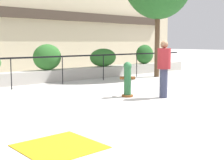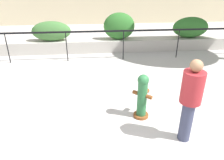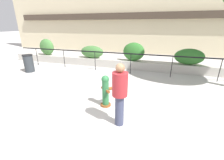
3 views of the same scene
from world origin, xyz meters
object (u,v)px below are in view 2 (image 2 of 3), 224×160
(hedge_bush_1, at_px, (51,31))
(hedge_bush_2, at_px, (119,26))
(pedestrian, at_px, (191,97))
(hedge_bush_3, at_px, (191,27))
(fire_hydrant, at_px, (142,96))

(hedge_bush_1, height_order, hedge_bush_2, hedge_bush_2)
(hedge_bush_2, distance_m, pedestrian, 5.79)
(hedge_bush_3, bearing_deg, hedge_bush_2, 180.00)
(hedge_bush_2, height_order, hedge_bush_3, hedge_bush_2)
(hedge_bush_3, height_order, pedestrian, pedestrian)
(pedestrian, bearing_deg, hedge_bush_1, 120.96)
(pedestrian, bearing_deg, hedge_bush_3, 66.89)
(hedge_bush_2, distance_m, fire_hydrant, 4.93)
(fire_hydrant, height_order, pedestrian, pedestrian)
(hedge_bush_2, relative_size, fire_hydrant, 1.21)
(hedge_bush_1, bearing_deg, pedestrian, -59.04)
(hedge_bush_1, bearing_deg, fire_hydrant, -60.75)
(hedge_bush_2, xyz_separation_m, fire_hydrant, (-0.05, -4.90, -0.50))
(hedge_bush_3, bearing_deg, hedge_bush_1, 180.00)
(fire_hydrant, bearing_deg, hedge_bush_1, 119.25)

